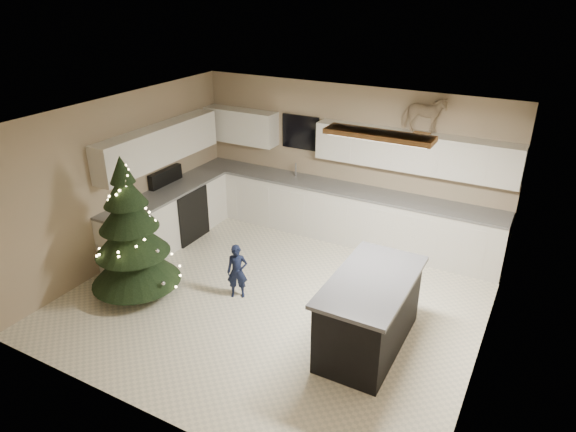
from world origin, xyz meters
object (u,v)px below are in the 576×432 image
(island, at_px, (369,312))
(toddler, at_px, (237,272))
(christmas_tree, at_px, (131,240))
(rocking_horse, at_px, (424,115))
(bar_stool, at_px, (359,275))

(island, bearing_deg, toddler, 176.11)
(island, distance_m, toddler, 2.01)
(christmas_tree, distance_m, rocking_horse, 4.64)
(island, height_order, christmas_tree, christmas_tree)
(island, distance_m, rocking_horse, 3.24)
(island, relative_size, christmas_tree, 0.82)
(island, relative_size, toddler, 2.11)
(island, bearing_deg, christmas_tree, -172.10)
(christmas_tree, xyz_separation_m, toddler, (1.34, 0.60, -0.45))
(island, relative_size, bar_stool, 2.94)
(island, xyz_separation_m, rocking_horse, (-0.25, 2.67, 1.82))
(island, xyz_separation_m, bar_stool, (-0.45, 0.81, -0.04))
(island, xyz_separation_m, toddler, (-2.01, 0.14, -0.08))
(toddler, bearing_deg, island, -31.86)
(christmas_tree, height_order, rocking_horse, rocking_horse)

